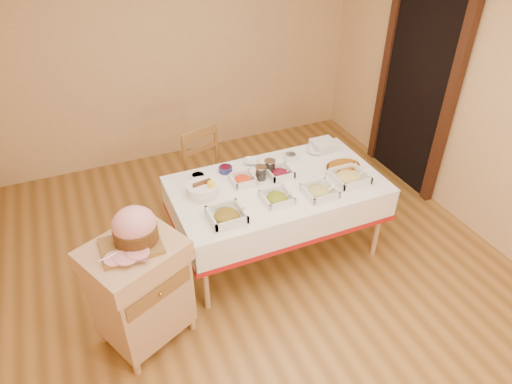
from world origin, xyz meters
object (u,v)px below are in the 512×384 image
brass_platter (343,166)px  preserve_jar_right (270,167)px  mustard_bottle (211,188)px  plate_stack (324,145)px  dining_table (277,199)px  ham_on_board (134,229)px  preserve_jar_left (261,173)px  dining_chair (211,177)px  butcher_cart (140,288)px  bread_basket (202,189)px

brass_platter → preserve_jar_right: bearing=163.5°
mustard_bottle → plate_stack: 1.29m
plate_stack → mustard_bottle: bearing=-165.9°
mustard_bottle → plate_stack: mustard_bottle is taller
dining_table → brass_platter: bearing=-1.0°
ham_on_board → preserve_jar_left: ham_on_board is taller
dining_chair → brass_platter: (1.03, -0.72, 0.28)m
plate_stack → dining_chair: bearing=162.0°
dining_table → mustard_bottle: 0.63m
mustard_bottle → plate_stack: (1.25, 0.31, -0.04)m
dining_table → butcher_cart: 1.41m
bread_basket → ham_on_board: bearing=-138.7°
dining_table → plate_stack: plate_stack is taller
dining_table → ham_on_board: 1.42m
preserve_jar_left → preserve_jar_right: bearing=26.4°
preserve_jar_right → plate_stack: (0.66, 0.18, -0.02)m
dining_table → ham_on_board: ham_on_board is taller
preserve_jar_right → bread_basket: 0.65m
butcher_cart → brass_platter: size_ratio=2.79×
brass_platter → bread_basket: bearing=174.7°
butcher_cart → plate_stack: size_ratio=4.10×
bread_basket → brass_platter: size_ratio=0.81×
dining_table → bread_basket: bread_basket is taller
dining_chair → plate_stack: dining_chair is taller
brass_platter → preserve_jar_left: bearing=169.9°
bread_basket → brass_platter: bread_basket is taller
butcher_cart → bread_basket: size_ratio=3.43×
ham_on_board → bread_basket: (0.64, 0.56, -0.21)m
dining_table → plate_stack: bearing=28.4°
ham_on_board → plate_stack: ham_on_board is taller
butcher_cart → dining_chair: (0.94, 1.19, -0.01)m
preserve_jar_right → mustard_bottle: bearing=-167.5°
dining_table → brass_platter: brass_platter is taller
preserve_jar_right → mustard_bottle: 0.60m
butcher_cart → brass_platter: butcher_cart is taller
ham_on_board → bread_basket: ham_on_board is taller
dining_table → ham_on_board: bearing=-160.4°
dining_table → brass_platter: size_ratio=5.63×
ham_on_board → butcher_cart: bearing=-141.9°
ham_on_board → dining_table: bearing=19.6°
butcher_cart → mustard_bottle: mustard_bottle is taller
dining_table → preserve_jar_right: bearing=86.9°
preserve_jar_left → plate_stack: size_ratio=0.57×
mustard_bottle → dining_chair: bearing=73.0°
dining_table → bread_basket: 0.68m
mustard_bottle → plate_stack: size_ratio=0.80×
preserve_jar_left → bread_basket: bearing=-178.3°
dining_chair → preserve_jar_left: bearing=-64.4°
brass_platter → plate_stack: bearing=87.0°
butcher_cart → brass_platter: 2.05m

